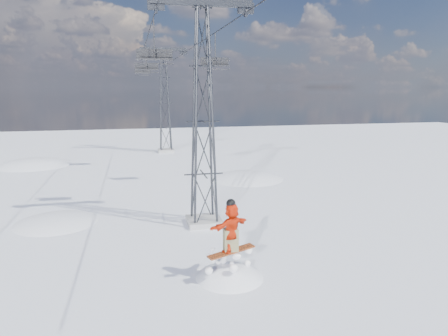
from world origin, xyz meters
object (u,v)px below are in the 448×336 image
Objects in this scene: lift_tower_near at (203,122)px; snowboarder_jump at (229,315)px; lift_tower_far at (165,103)px; lift_chair_near at (155,55)px.

lift_tower_near is 1.59× the size of snowboarder_jump.
lift_tower_far reaches higher than lift_chair_near.
lift_tower_near is 9.46m from snowboarder_jump.
snowboarder_jump is (-0.11, -6.29, -7.07)m from lift_tower_near.
lift_chair_near is (-2.09, 8.79, 10.51)m from snowboarder_jump.
snowboarder_jump is at bearing -90.20° from lift_tower_far.
snowboarder_jump is at bearing -90.97° from lift_tower_near.
lift_chair_near reaches higher than snowboarder_jump.
lift_tower_far is at bearing 89.80° from snowboarder_jump.
lift_tower_near is 1.00× the size of lift_tower_far.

